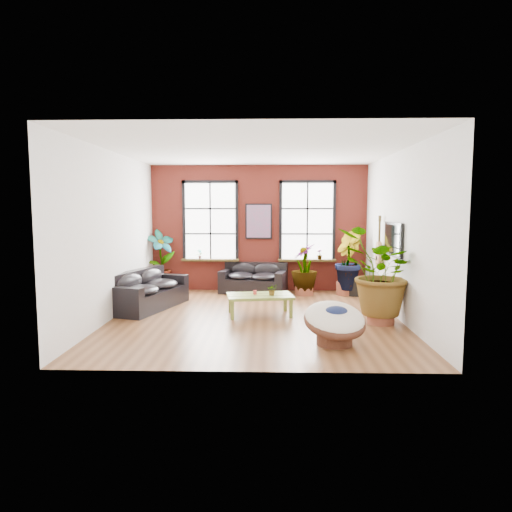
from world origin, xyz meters
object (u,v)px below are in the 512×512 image
(coffee_table, at_px, (260,297))
(papasan_chair, at_px, (335,321))
(sofa_left, at_px, (147,291))
(sofa_back, at_px, (254,279))

(coffee_table, distance_m, papasan_chair, 2.49)
(sofa_left, relative_size, coffee_table, 1.58)
(sofa_back, distance_m, sofa_left, 3.16)
(coffee_table, bearing_deg, sofa_left, 157.59)
(sofa_back, relative_size, coffee_table, 1.26)
(sofa_back, bearing_deg, coffee_table, -73.31)
(sofa_left, bearing_deg, papasan_chair, -107.44)
(sofa_left, xyz_separation_m, coffee_table, (2.64, -0.64, 0.00))
(sofa_back, height_order, papasan_chair, sofa_back)
(coffee_table, bearing_deg, sofa_back, 85.99)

